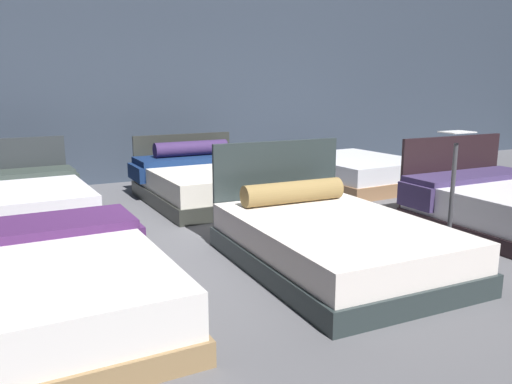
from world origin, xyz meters
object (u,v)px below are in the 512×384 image
at_px(bed_1, 331,240).
at_px(bed_4, 207,182).
at_px(bed_5, 355,172).
at_px(price_sign, 451,206).
at_px(bed_0, 42,287).
at_px(bed_3, 20,202).

xyz_separation_m(bed_1, bed_4, (-0.01, 2.88, 0.03)).
bearing_deg(bed_1, bed_5, 50.58).
bearing_deg(bed_1, bed_4, 91.67).
bearing_deg(price_sign, bed_0, 176.66).
bearing_deg(bed_5, bed_1, -133.84).
distance_m(bed_5, price_sign, 3.23).
distance_m(bed_0, price_sign, 3.54).
bearing_deg(bed_4, bed_0, -129.85).
height_order(bed_1, bed_3, bed_1).
xyz_separation_m(bed_1, bed_3, (-2.34, 2.84, -0.00)).
height_order(bed_0, price_sign, price_sign).
height_order(bed_4, price_sign, price_sign).
distance_m(bed_0, bed_3, 2.85).
bearing_deg(bed_3, bed_5, -3.44).
relative_size(bed_3, bed_5, 1.06).
distance_m(bed_1, bed_5, 3.67).
xyz_separation_m(bed_3, price_sign, (3.53, -3.05, 0.22)).
distance_m(bed_1, bed_3, 3.68).
relative_size(bed_3, price_sign, 1.86).
bearing_deg(bed_0, bed_4, 49.93).
height_order(bed_0, bed_5, bed_0).
xyz_separation_m(bed_1, bed_5, (2.40, 2.78, -0.01)).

